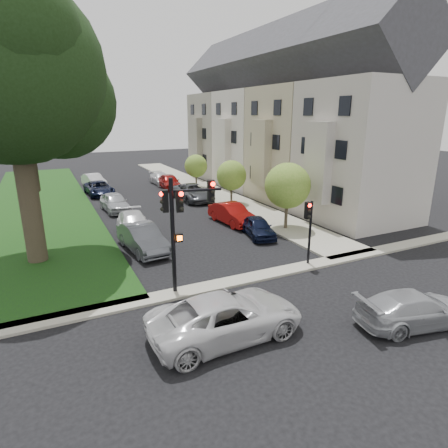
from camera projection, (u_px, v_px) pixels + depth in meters
name	position (u px, v px, depth m)	size (l,w,h in m)	color
ground	(273.00, 296.00, 16.50)	(140.00, 140.00, 0.00)	black
grass_strip	(41.00, 203.00, 33.41)	(8.00, 44.00, 0.12)	#163214
sidewalk_right	(203.00, 188.00, 40.01)	(3.50, 44.00, 0.12)	#9A9988
sidewalk_cross	(251.00, 278.00, 18.21)	(60.00, 1.00, 0.12)	#9A9988
house_a	(362.00, 125.00, 26.65)	(7.70, 7.55, 15.97)	silver
house_b	(298.00, 123.00, 33.12)	(7.70, 7.55, 15.97)	gray
house_c	(255.00, 121.00, 39.59)	(7.70, 7.55, 15.97)	beige
house_d	(224.00, 120.00, 46.05)	(7.70, 7.55, 15.97)	slate
eucalyptus	(8.00, 71.00, 17.56)	(9.97, 9.04, 14.12)	#373022
small_tree_a	(287.00, 186.00, 25.12)	(3.09, 3.09, 4.63)	#373022
small_tree_b	(231.00, 175.00, 32.40)	(2.60, 2.60, 3.90)	#373022
small_tree_c	(196.00, 166.00, 39.61)	(2.41, 2.41, 3.61)	#373022
traffic_signal_main	(181.00, 215.00, 15.99)	(2.55, 0.73, 5.21)	black
traffic_signal_secondary	(309.00, 221.00, 19.16)	(0.45, 0.36, 3.49)	black
car_cross_near	(226.00, 316.00, 13.36)	(2.62, 5.68, 1.58)	silver
car_cross_far	(415.00, 309.00, 14.12)	(1.87, 4.59, 1.33)	#999BA0
car_parked_0	(258.00, 227.00, 24.37)	(1.52, 3.78, 1.29)	black
car_parked_1	(232.00, 214.00, 27.20)	(1.57, 4.52, 1.49)	maroon
car_parked_2	(193.00, 192.00, 34.51)	(2.50, 5.42, 1.51)	#3F4247
car_parked_3	(170.00, 182.00, 39.79)	(1.83, 4.55, 1.55)	maroon
car_parked_4	(161.00, 179.00, 42.39)	(1.80, 4.43, 1.29)	silver
car_parked_5	(143.00, 238.00, 21.74)	(1.66, 4.76, 1.57)	#3F4247
car_parked_6	(134.00, 224.00, 24.86)	(1.96, 4.83, 1.40)	silver
car_parked_7	(115.00, 202.00, 30.65)	(1.79, 4.45, 1.52)	#999BA0
car_parked_8	(99.00, 188.00, 36.76)	(2.27, 4.93, 1.37)	black
car_parked_9	(94.00, 181.00, 40.86)	(1.50, 4.31, 1.42)	silver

